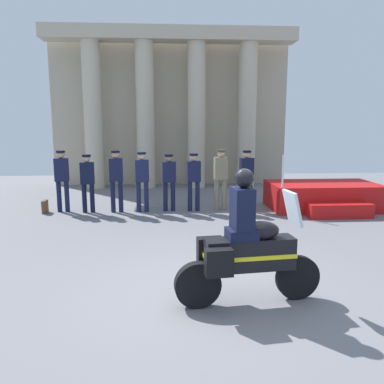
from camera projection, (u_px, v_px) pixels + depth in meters
ground_plane at (219, 294)px, 5.67m from camera, size 28.00×28.00×0.00m
colonnade_backdrop at (171, 102)px, 15.39m from camera, size 9.60×1.55×6.21m
reviewing_stand at (323, 197)px, 11.38m from camera, size 3.13×2.31×1.67m
officer_in_row_0 at (62, 176)px, 10.90m from camera, size 0.40×0.26×1.76m
officer_in_row_1 at (87, 179)px, 10.82m from camera, size 0.40×0.26×1.65m
officer_in_row_2 at (116, 176)px, 10.84m from camera, size 0.40×0.26×1.76m
officer_in_row_3 at (142, 177)px, 10.91m from camera, size 0.40×0.26×1.71m
officer_in_row_4 at (169, 178)px, 11.02m from camera, size 0.40×0.26×1.65m
officer_in_row_5 at (194, 177)px, 11.01m from camera, size 0.40×0.26×1.67m
officer_in_row_6 at (221, 175)px, 11.12m from camera, size 0.40×0.26×1.77m
officer_in_row_7 at (247, 175)px, 11.10m from camera, size 0.40×0.26×1.75m
motorcycle_with_rider at (245, 249)px, 5.25m from camera, size 2.09×0.74×1.90m
briefcase_on_ground at (45, 207)px, 10.90m from camera, size 0.10×0.32×0.36m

